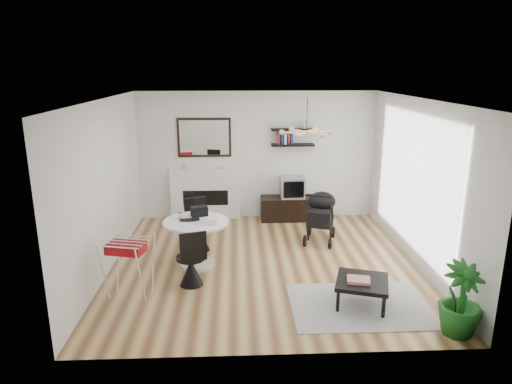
{
  "coord_description": "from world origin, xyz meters",
  "views": [
    {
      "loc": [
        -0.45,
        -7.01,
        3.18
      ],
      "look_at": [
        -0.11,
        0.4,
        1.13
      ],
      "focal_mm": 32.0,
      "sensor_mm": 36.0,
      "label": 1
    }
  ],
  "objects_px": {
    "stroller": "(321,218)",
    "dining_table": "(196,236)",
    "potted_plant": "(461,299)",
    "coffee_table": "(362,283)",
    "drying_rack": "(129,268)",
    "tv_console": "(292,208)",
    "crt_tv": "(292,187)",
    "fireplace": "(206,188)"
  },
  "relations": [
    {
      "from": "crt_tv",
      "to": "dining_table",
      "type": "xyz_separation_m",
      "value": [
        -1.85,
        -2.28,
        -0.2
      ]
    },
    {
      "from": "stroller",
      "to": "dining_table",
      "type": "bearing_deg",
      "value": -137.26
    },
    {
      "from": "tv_console",
      "to": "drying_rack",
      "type": "height_order",
      "value": "drying_rack"
    },
    {
      "from": "drying_rack",
      "to": "potted_plant",
      "type": "xyz_separation_m",
      "value": [
        4.21,
        -1.1,
        0.01
      ]
    },
    {
      "from": "fireplace",
      "to": "tv_console",
      "type": "bearing_deg",
      "value": -5.17
    },
    {
      "from": "tv_console",
      "to": "drying_rack",
      "type": "distance_m",
      "value": 4.29
    },
    {
      "from": "drying_rack",
      "to": "stroller",
      "type": "height_order",
      "value": "stroller"
    },
    {
      "from": "tv_console",
      "to": "crt_tv",
      "type": "distance_m",
      "value": 0.47
    },
    {
      "from": "stroller",
      "to": "drying_rack",
      "type": "bearing_deg",
      "value": -128.24
    },
    {
      "from": "crt_tv",
      "to": "potted_plant",
      "type": "height_order",
      "value": "crt_tv"
    },
    {
      "from": "drying_rack",
      "to": "coffee_table",
      "type": "distance_m",
      "value": 3.24
    },
    {
      "from": "fireplace",
      "to": "potted_plant",
      "type": "relative_size",
      "value": 2.34
    },
    {
      "from": "coffee_table",
      "to": "stroller",
      "type": "bearing_deg",
      "value": 93.21
    },
    {
      "from": "drying_rack",
      "to": "tv_console",
      "type": "bearing_deg",
      "value": 64.28
    },
    {
      "from": "stroller",
      "to": "potted_plant",
      "type": "relative_size",
      "value": 1.11
    },
    {
      "from": "crt_tv",
      "to": "dining_table",
      "type": "relative_size",
      "value": 0.47
    },
    {
      "from": "tv_console",
      "to": "drying_rack",
      "type": "relative_size",
      "value": 1.54
    },
    {
      "from": "coffee_table",
      "to": "fireplace",
      "type": "bearing_deg",
      "value": 121.63
    },
    {
      "from": "tv_console",
      "to": "crt_tv",
      "type": "height_order",
      "value": "crt_tv"
    },
    {
      "from": "drying_rack",
      "to": "coffee_table",
      "type": "height_order",
      "value": "drying_rack"
    },
    {
      "from": "crt_tv",
      "to": "coffee_table",
      "type": "distance_m",
      "value": 3.72
    },
    {
      "from": "potted_plant",
      "to": "drying_rack",
      "type": "bearing_deg",
      "value": 165.38
    },
    {
      "from": "stroller",
      "to": "potted_plant",
      "type": "bearing_deg",
      "value": -52.73
    },
    {
      "from": "dining_table",
      "to": "drying_rack",
      "type": "bearing_deg",
      "value": -129.42
    },
    {
      "from": "fireplace",
      "to": "coffee_table",
      "type": "relative_size",
      "value": 2.5
    },
    {
      "from": "stroller",
      "to": "potted_plant",
      "type": "distance_m",
      "value": 3.37
    },
    {
      "from": "dining_table",
      "to": "drying_rack",
      "type": "distance_m",
      "value": 1.35
    },
    {
      "from": "crt_tv",
      "to": "stroller",
      "type": "distance_m",
      "value": 1.33
    },
    {
      "from": "fireplace",
      "to": "stroller",
      "type": "bearing_deg",
      "value": -32.38
    },
    {
      "from": "coffee_table",
      "to": "tv_console",
      "type": "bearing_deg",
      "value": 98.06
    },
    {
      "from": "dining_table",
      "to": "stroller",
      "type": "bearing_deg",
      "value": 24.96
    },
    {
      "from": "stroller",
      "to": "coffee_table",
      "type": "bearing_deg",
      "value": -69.02
    },
    {
      "from": "potted_plant",
      "to": "tv_console",
      "type": "bearing_deg",
      "value": 108.84
    },
    {
      "from": "tv_console",
      "to": "dining_table",
      "type": "height_order",
      "value": "dining_table"
    },
    {
      "from": "dining_table",
      "to": "tv_console",
      "type": "bearing_deg",
      "value": 51.05
    },
    {
      "from": "crt_tv",
      "to": "dining_table",
      "type": "distance_m",
      "value": 2.94
    },
    {
      "from": "fireplace",
      "to": "stroller",
      "type": "xyz_separation_m",
      "value": [
        2.22,
        -1.41,
        -0.24
      ]
    },
    {
      "from": "fireplace",
      "to": "dining_table",
      "type": "relative_size",
      "value": 2.03
    },
    {
      "from": "fireplace",
      "to": "coffee_table",
      "type": "height_order",
      "value": "fireplace"
    },
    {
      "from": "tv_console",
      "to": "potted_plant",
      "type": "bearing_deg",
      "value": -71.16
    },
    {
      "from": "fireplace",
      "to": "tv_console",
      "type": "relative_size",
      "value": 1.62
    },
    {
      "from": "crt_tv",
      "to": "potted_plant",
      "type": "bearing_deg",
      "value": -71.16
    }
  ]
}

